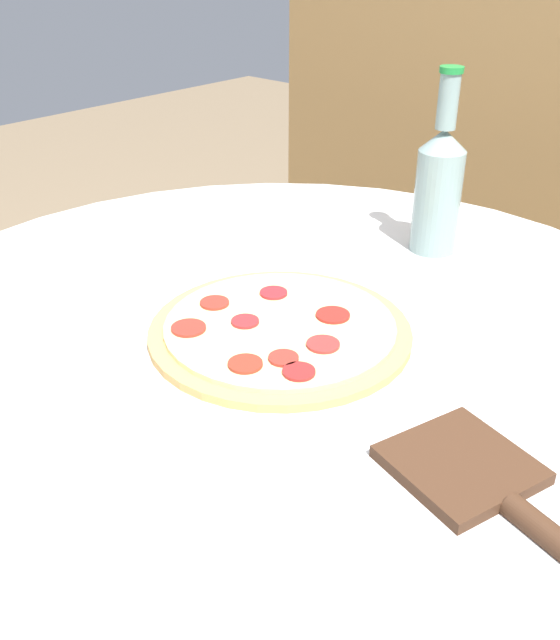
{
  "coord_description": "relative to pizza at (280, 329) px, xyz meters",
  "views": [
    {
      "loc": [
        0.49,
        -0.54,
        1.16
      ],
      "look_at": [
        0.01,
        -0.02,
        0.77
      ],
      "focal_mm": 40.0,
      "sensor_mm": 36.0,
      "label": 1
    }
  ],
  "objects": [
    {
      "name": "beer_bottle",
      "position": [
        -0.0,
        0.33,
        0.09
      ],
      "size": [
        0.07,
        0.07,
        0.26
      ],
      "color": "gray",
      "rests_on": "table"
    },
    {
      "name": "table",
      "position": [
        -0.01,
        0.02,
        -0.16
      ],
      "size": [
        1.06,
        1.06,
        0.75
      ],
      "color": "silver",
      "rests_on": "ground_plane"
    },
    {
      "name": "pizza",
      "position": [
        0.0,
        0.0,
        0.0
      ],
      "size": [
        0.3,
        0.3,
        0.02
      ],
      "color": "tan",
      "rests_on": "table"
    },
    {
      "name": "pizza_paddle",
      "position": [
        0.3,
        -0.08,
        -0.0
      ],
      "size": [
        0.24,
        0.14,
        0.02
      ],
      "rotation": [
        0.0,
        0.0,
        -0.28
      ],
      "color": "#422819",
      "rests_on": "table"
    }
  ]
}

